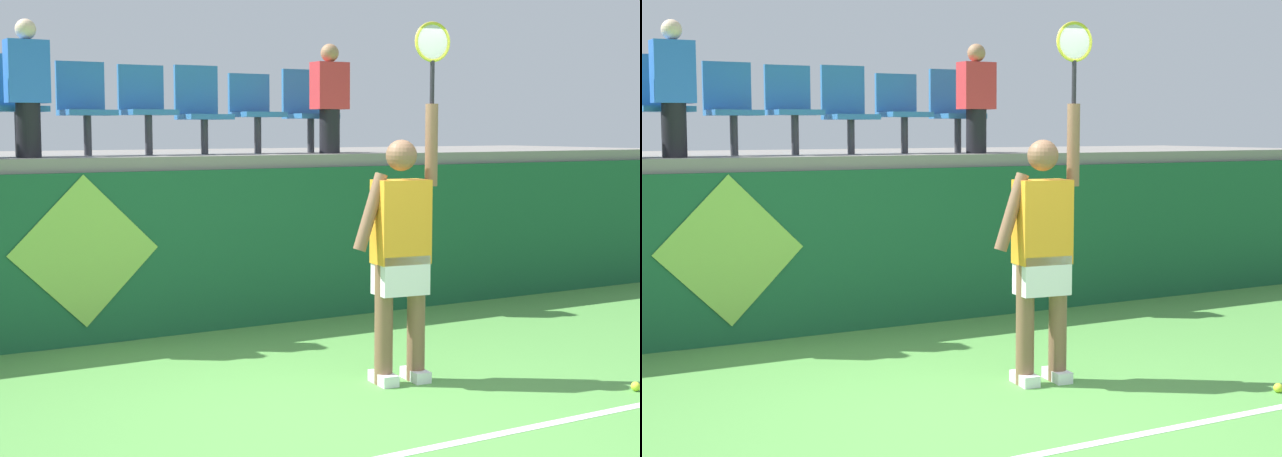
% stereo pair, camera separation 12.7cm
% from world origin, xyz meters
% --- Properties ---
extents(ground_plane, '(40.00, 40.00, 0.00)m').
position_xyz_m(ground_plane, '(0.00, 0.00, 0.00)').
color(ground_plane, '#519342').
extents(court_back_wall, '(12.68, 0.20, 1.44)m').
position_xyz_m(court_back_wall, '(0.00, 2.93, 0.72)').
color(court_back_wall, '#195633').
rests_on(court_back_wall, ground_plane).
extents(spectator_platform, '(12.68, 2.85, 0.12)m').
position_xyz_m(spectator_platform, '(0.00, 4.31, 1.50)').
color(spectator_platform, gray).
rests_on(spectator_platform, court_back_wall).
extents(court_baseline_stripe, '(11.41, 0.08, 0.01)m').
position_xyz_m(court_baseline_stripe, '(0.00, -0.74, 0.00)').
color(court_baseline_stripe, white).
rests_on(court_baseline_stripe, ground_plane).
extents(tennis_player, '(0.75, 0.30, 2.55)m').
position_xyz_m(tennis_player, '(0.76, 0.55, 0.97)').
color(tennis_player, white).
rests_on(tennis_player, ground_plane).
extents(tennis_ball, '(0.07, 0.07, 0.07)m').
position_xyz_m(tennis_ball, '(2.02, -0.48, 0.03)').
color(tennis_ball, '#D1E533').
rests_on(tennis_ball, ground_plane).
extents(stadium_chair_1, '(0.44, 0.42, 0.89)m').
position_xyz_m(stadium_chair_1, '(-1.16, 3.59, 2.05)').
color(stadium_chair_1, '#38383D').
rests_on(stadium_chair_1, spectator_platform).
extents(stadium_chair_2, '(0.44, 0.42, 0.84)m').
position_xyz_m(stadium_chair_2, '(-0.56, 3.59, 2.02)').
color(stadium_chair_2, '#38383D').
rests_on(stadium_chair_2, spectator_platform).
extents(stadium_chair_3, '(0.44, 0.42, 0.83)m').
position_xyz_m(stadium_chair_3, '(0.01, 3.59, 2.02)').
color(stadium_chair_3, '#38383D').
rests_on(stadium_chair_3, spectator_platform).
extents(stadium_chair_4, '(0.44, 0.42, 0.85)m').
position_xyz_m(stadium_chair_4, '(0.56, 3.60, 2.01)').
color(stadium_chair_4, '#38383D').
rests_on(stadium_chair_4, spectator_platform).
extents(stadium_chair_5, '(0.44, 0.42, 0.78)m').
position_xyz_m(stadium_chair_5, '(1.13, 3.59, 2.00)').
color(stadium_chair_5, '#38383D').
rests_on(stadium_chair_5, spectator_platform).
extents(stadium_chair_6, '(0.44, 0.42, 0.84)m').
position_xyz_m(stadium_chair_6, '(1.73, 3.59, 2.02)').
color(stadium_chair_6, '#38383D').
rests_on(stadium_chair_6, spectator_platform).
extents(spectator_1, '(0.34, 0.20, 1.14)m').
position_xyz_m(spectator_1, '(-1.16, 3.18, 2.15)').
color(spectator_1, black).
rests_on(spectator_1, spectator_platform).
extents(spectator_2, '(0.34, 0.20, 1.06)m').
position_xyz_m(spectator_2, '(1.73, 3.14, 2.11)').
color(spectator_2, black).
rests_on(spectator_2, spectator_platform).
extents(wall_signage_mount, '(1.27, 0.01, 1.43)m').
position_xyz_m(wall_signage_mount, '(-0.82, 2.83, 0.00)').
color(wall_signage_mount, '#195633').
rests_on(wall_signage_mount, ground_plane).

